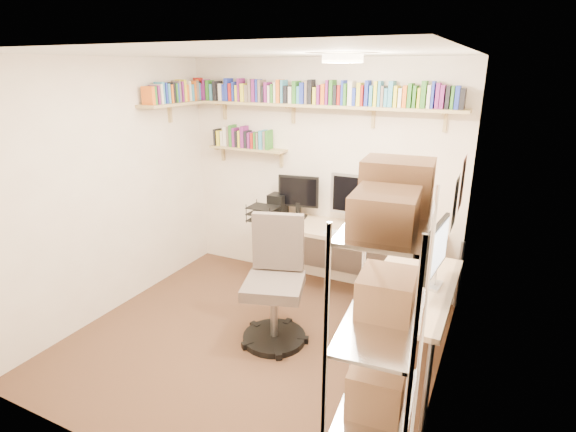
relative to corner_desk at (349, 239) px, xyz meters
The scene contains 6 objects.
ground 1.35m from the corner_desk, 120.67° to the right, with size 3.20×3.20×0.00m, color #4D3221.
room_shell 1.36m from the corner_desk, 120.50° to the right, with size 3.24×3.04×2.52m.
wall_shelves 1.63m from the corner_desk, 160.70° to the left, with size 3.12×1.09×0.80m.
corner_desk is the anchor object (origin of this frame).
office_chair 0.95m from the corner_desk, 117.18° to the right, with size 0.64×0.65×1.16m.
wire_rack 2.27m from the corner_desk, 67.27° to the right, with size 0.45×0.82×1.98m.
Camera 1 is at (1.86, -3.07, 2.40)m, focal length 28.00 mm.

